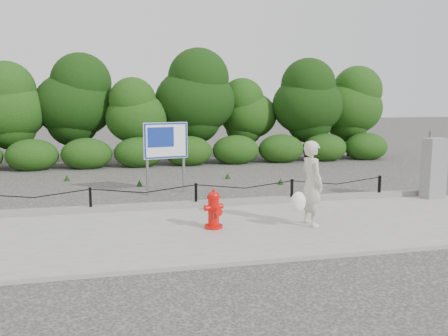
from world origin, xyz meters
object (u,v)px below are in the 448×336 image
fire_hydrant (214,210)px  pedestrian (311,185)px  utility_cabinet (434,168)px  advertising_sign (166,144)px

fire_hydrant → pedestrian: pedestrian is taller
fire_hydrant → utility_cabinet: utility_cabinet is taller
pedestrian → utility_cabinet: (4.32, 1.85, -0.07)m
pedestrian → fire_hydrant: bearing=75.0°
pedestrian → advertising_sign: advertising_sign is taller
utility_cabinet → advertising_sign: advertising_sign is taller
fire_hydrant → advertising_sign: bearing=78.8°
utility_cabinet → pedestrian: bearing=-168.0°
advertising_sign → pedestrian: bearing=-70.0°
pedestrian → advertising_sign: size_ratio=0.87×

